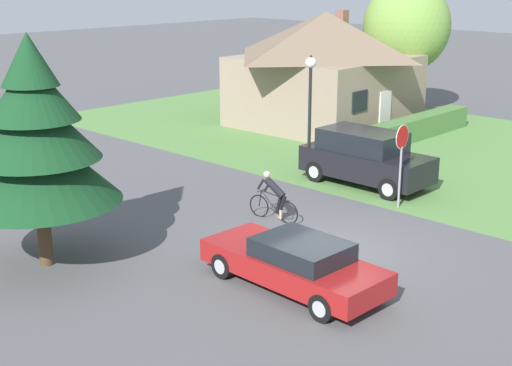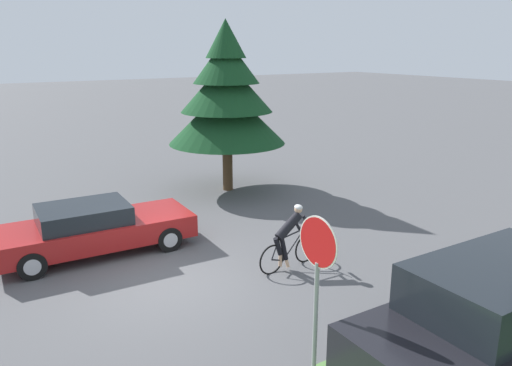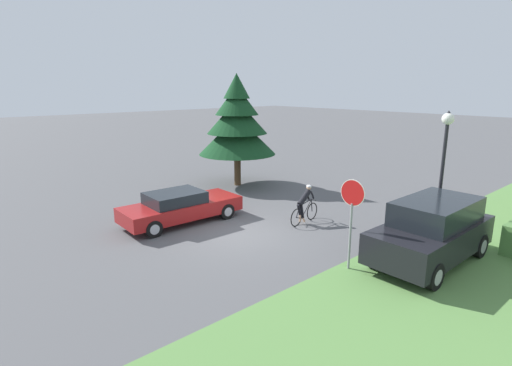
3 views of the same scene
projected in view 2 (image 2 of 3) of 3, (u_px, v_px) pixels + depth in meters
ground_plane at (165, 281)px, 10.96m from camera, size 140.00×140.00×0.00m
sedan_left_lane at (94, 228)px, 12.32m from camera, size 1.95×4.74×1.27m
cyclist at (289, 238)px, 11.47m from camera, size 0.44×1.78×1.50m
parked_suv_right at (492, 324)px, 7.42m from camera, size 2.01×4.58×1.94m
stop_sign at (317, 267)px, 7.13m from camera, size 0.77×0.07×2.70m
conifer_tall_near at (227, 97)px, 17.15m from camera, size 4.07×4.07×5.90m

